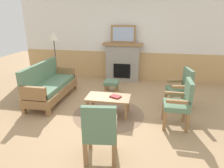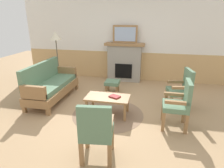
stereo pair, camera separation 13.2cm
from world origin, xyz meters
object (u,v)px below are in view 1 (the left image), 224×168
(book_on_table, at_px, (115,96))
(armchair_near_fireplace, at_px, (181,87))
(coffee_table, at_px, (108,99))
(floor_lamp_by_couch, at_px, (54,39))
(armchair_front_left, at_px, (100,130))
(footstool, at_px, (112,83))
(fireplace, at_px, (123,62))
(framed_picture, at_px, (123,34))
(couch, at_px, (50,86))
(armchair_by_window_left, at_px, (180,102))

(book_on_table, relative_size, armchair_near_fireplace, 0.23)
(coffee_table, bearing_deg, floor_lamp_by_couch, 140.34)
(armchair_front_left, bearing_deg, coffee_table, 96.77)
(footstool, distance_m, armchair_near_fireplace, 1.94)
(fireplace, distance_m, coffee_table, 2.53)
(framed_picture, height_order, couch, framed_picture)
(couch, xyz_separation_m, armchair_near_fireplace, (3.28, 0.11, 0.14))
(couch, relative_size, floor_lamp_by_couch, 1.07)
(book_on_table, distance_m, armchair_near_fireplace, 1.60)
(fireplace, height_order, framed_picture, framed_picture)
(coffee_table, relative_size, armchair_by_window_left, 0.98)
(framed_picture, relative_size, book_on_table, 3.59)
(coffee_table, bearing_deg, footstool, 97.57)
(framed_picture, bearing_deg, fireplace, -90.00)
(fireplace, xyz_separation_m, coffee_table, (0.01, -2.51, -0.27))
(armchair_near_fireplace, xyz_separation_m, floor_lamp_by_couch, (-3.64, 1.05, 0.91))
(fireplace, distance_m, floor_lamp_by_couch, 2.31)
(armchair_by_window_left, height_order, armchair_front_left, same)
(footstool, bearing_deg, armchair_front_left, -82.85)
(footstool, distance_m, armchair_front_left, 2.81)
(coffee_table, relative_size, floor_lamp_by_couch, 0.57)
(framed_picture, xyz_separation_m, coffee_table, (0.01, -2.51, -1.17))
(fireplace, height_order, floor_lamp_by_couch, floor_lamp_by_couch)
(couch, distance_m, armchair_by_window_left, 3.23)
(framed_picture, bearing_deg, armchair_by_window_left, -61.33)
(fireplace, height_order, armchair_near_fireplace, fireplace)
(fireplace, distance_m, armchair_front_left, 3.99)
(couch, distance_m, book_on_table, 1.89)
(framed_picture, bearing_deg, book_on_table, -86.06)
(armchair_by_window_left, bearing_deg, footstool, 137.25)
(fireplace, bearing_deg, coffee_table, -89.67)
(coffee_table, bearing_deg, framed_picture, 90.33)
(framed_picture, bearing_deg, armchair_front_left, -87.28)
(framed_picture, distance_m, floor_lamp_by_couch, 2.17)
(armchair_front_left, relative_size, floor_lamp_by_couch, 0.58)
(coffee_table, height_order, armchair_front_left, armchair_front_left)
(book_on_table, bearing_deg, armchair_by_window_left, -9.13)
(fireplace, bearing_deg, armchair_by_window_left, -61.33)
(couch, height_order, book_on_table, couch)
(couch, xyz_separation_m, book_on_table, (1.82, -0.53, 0.06))
(fireplace, bearing_deg, armchair_near_fireplace, -49.05)
(framed_picture, relative_size, armchair_front_left, 0.82)
(floor_lamp_by_couch, bearing_deg, footstool, -11.18)
(coffee_table, distance_m, armchair_front_left, 1.49)
(coffee_table, xyz_separation_m, armchair_front_left, (0.17, -1.47, 0.15))
(book_on_table, bearing_deg, fireplace, 93.94)
(fireplace, distance_m, armchair_near_fireplace, 2.50)
(armchair_front_left, bearing_deg, couch, 132.67)
(armchair_by_window_left, bearing_deg, armchair_front_left, -136.39)
(framed_picture, relative_size, coffee_table, 0.83)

